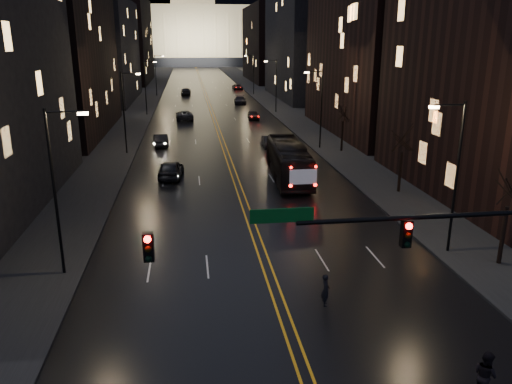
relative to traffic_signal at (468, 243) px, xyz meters
name	(u,v)px	position (x,y,z in m)	size (l,w,h in m)	color
ground	(305,376)	(-5.91, 0.00, -5.10)	(900.00, 900.00, 0.00)	black
road	(202,84)	(-5.91, 130.00, -5.09)	(20.00, 320.00, 0.02)	black
sidewalk_left	(152,85)	(-19.91, 130.00, -5.02)	(8.00, 320.00, 0.16)	black
sidewalk_right	(251,84)	(8.09, 130.00, -5.02)	(8.00, 320.00, 0.16)	black
center_line	(202,84)	(-5.91, 130.00, -5.08)	(0.62, 320.00, 0.01)	orange
building_left_mid	(51,25)	(-26.91, 54.00, 8.90)	(12.00, 30.00, 28.00)	black
building_left_far	(102,51)	(-26.91, 92.00, 4.90)	(12.00, 34.00, 20.00)	black
building_left_dist	(127,40)	(-26.91, 140.00, 6.90)	(12.00, 40.00, 24.00)	black
building_right_mid	(305,36)	(15.09, 92.00, 7.90)	(12.00, 34.00, 26.00)	black
building_right_dist	(269,44)	(15.09, 140.00, 5.90)	(12.00, 40.00, 22.00)	black
capitol	(194,29)	(-5.91, 250.00, 12.05)	(90.00, 50.00, 58.50)	black
traffic_signal	(468,243)	(0.00, 0.00, 0.00)	(17.29, 0.45, 7.00)	black
streetlamp_right_near	(454,171)	(4.91, 10.00, -0.02)	(2.13, 0.25, 9.00)	black
streetlamp_left_near	(57,185)	(-16.72, 10.00, -0.02)	(2.13, 0.25, 9.00)	black
streetlamp_right_mid	(320,105)	(4.91, 40.00, -0.02)	(2.13, 0.25, 9.00)	black
streetlamp_left_mid	(125,108)	(-16.72, 40.00, -0.02)	(2.13, 0.25, 9.00)	black
streetlamp_right_far	(275,83)	(4.91, 70.00, -0.02)	(2.13, 0.25, 9.00)	black
streetlamp_left_far	(146,85)	(-16.72, 70.00, -0.02)	(2.13, 0.25, 9.00)	black
streetlamp_right_dist	(253,72)	(4.91, 100.00, -0.02)	(2.13, 0.25, 9.00)	black
streetlamp_left_dist	(156,73)	(-16.72, 100.00, -0.02)	(2.13, 0.25, 9.00)	black
tree_right_near	(510,189)	(7.09, 8.00, -0.58)	(2.40, 2.40, 6.65)	black
tree_right_mid	(403,139)	(7.09, 22.00, -0.58)	(2.40, 2.40, 6.65)	black
tree_right_far	(343,112)	(7.09, 38.00, -0.58)	(2.40, 2.40, 6.65)	black
bus	(288,161)	(-1.11, 27.61, -3.43)	(2.81, 12.02, 3.35)	black
oncoming_car_a	(171,169)	(-11.74, 29.35, -4.27)	(1.98, 4.91, 1.67)	black
oncoming_car_b	(161,140)	(-13.39, 44.11, -4.36)	(1.57, 4.51, 1.49)	black
oncoming_car_c	(185,115)	(-10.61, 64.13, -4.34)	(2.55, 5.52, 1.53)	black
oncoming_car_d	(186,91)	(-10.43, 102.10, -4.33)	(2.17, 5.34, 1.55)	black
receding_car_a	(269,142)	(-0.64, 41.47, -4.43)	(1.44, 4.12, 1.36)	black
receding_car_b	(253,115)	(0.27, 63.25, -4.38)	(1.71, 4.25, 1.45)	black
receding_car_c	(240,100)	(0.19, 82.81, -4.30)	(2.25, 5.53, 1.61)	black
receding_car_d	(238,87)	(2.59, 112.65, -4.42)	(2.28, 4.94, 1.37)	black
pedestrian_a	(326,290)	(-3.78, 5.00, -4.29)	(0.59, 0.39, 1.62)	black
pedestrian_b	(485,375)	(0.06, -2.00, -4.17)	(0.90, 0.50, 1.86)	black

